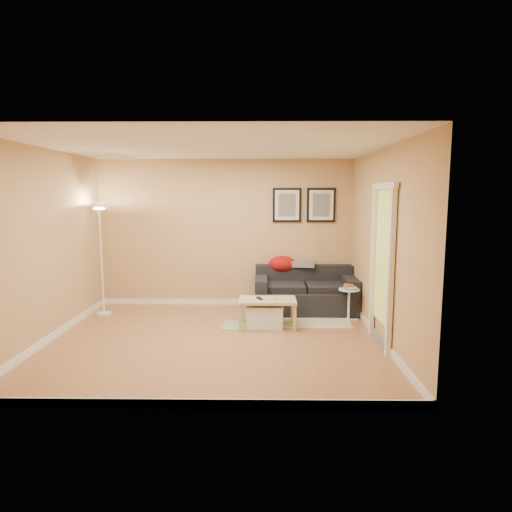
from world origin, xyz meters
The scene contains 25 objects.
floor centered at (0.00, 0.00, 0.00)m, with size 4.50×4.50×0.00m, color #A16345.
ceiling centered at (0.00, 0.00, 2.60)m, with size 4.50×4.50×0.00m, color white.
wall_back centered at (0.00, 2.00, 1.30)m, with size 4.50×4.50×0.00m, color tan.
wall_front centered at (0.00, -2.00, 1.30)m, with size 4.50×4.50×0.00m, color tan.
wall_left centered at (-2.25, 0.00, 1.30)m, with size 4.00×4.00×0.00m, color tan.
wall_right centered at (2.25, 0.00, 1.30)m, with size 4.00×4.00×0.00m, color tan.
baseboard_back centered at (0.00, 1.99, 0.05)m, with size 4.50×0.02×0.10m, color white.
baseboard_front centered at (0.00, -1.99, 0.05)m, with size 4.50×0.02×0.10m, color white.
baseboard_left centered at (-2.24, 0.00, 0.05)m, with size 0.02×4.00×0.10m, color white.
baseboard_right centered at (2.24, 0.00, 0.05)m, with size 0.02×4.00×0.10m, color white.
sofa centered at (1.38, 1.53, 0.38)m, with size 1.70×0.90×0.75m, color black, non-canonical shape.
red_throw centered at (1.00, 1.85, 0.77)m, with size 0.48×0.36×0.28m, color maroon, non-canonical shape.
plaid_throw centered at (1.35, 1.83, 0.78)m, with size 0.42×0.26×0.10m, color #A67F61, non-canonical shape.
framed_print_left centered at (1.08, 1.98, 1.80)m, with size 0.50×0.04×0.60m, color black, non-canonical shape.
framed_print_right centered at (1.68, 1.98, 1.80)m, with size 0.50×0.04×0.60m, color black, non-canonical shape.
area_rug centered at (1.39, 0.95, 0.01)m, with size 1.25×0.85×0.01m, color #C2BA99.
green_runner centered at (0.40, 0.66, 0.01)m, with size 0.70×0.50×0.01m, color #668C4C.
coffee_table centered at (0.72, 0.63, 0.21)m, with size 0.86×0.52×0.43m, color tan, non-canonical shape.
remote_control centered at (0.60, 0.64, 0.44)m, with size 0.05×0.16×0.02m, color black.
tape_roll centered at (0.83, 0.59, 0.44)m, with size 0.07×0.07×0.03m, color yellow.
storage_bin centered at (0.68, 0.62, 0.17)m, with size 0.56×0.41×0.34m, color white, non-canonical shape.
side_table centered at (2.02, 1.00, 0.25)m, with size 0.33×0.33×0.51m, color white, non-canonical shape.
book_stack centered at (2.03, 1.01, 0.54)m, with size 0.16×0.22×0.07m, color teal, non-canonical shape.
floor_lamp centered at (-2.00, 1.30, 0.88)m, with size 0.24×0.24×1.86m, color white, non-canonical shape.
doorway centered at (2.20, -0.15, 1.02)m, with size 0.12×1.01×2.13m, color white, non-canonical shape.
Camera 1 is at (0.64, -5.90, 1.98)m, focal length 31.23 mm.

